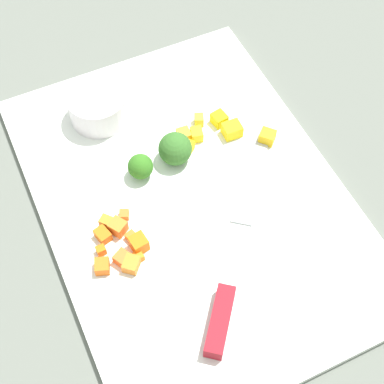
{
  "coord_description": "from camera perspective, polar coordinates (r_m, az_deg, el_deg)",
  "views": [
    {
      "loc": [
        -0.34,
        0.16,
        0.61
      ],
      "look_at": [
        0.0,
        0.0,
        0.02
      ],
      "focal_mm": 54.57,
      "sensor_mm": 36.0,
      "label": 1
    }
  ],
  "objects": [
    {
      "name": "carrot_dice_5",
      "position": [
        0.66,
        -5.25,
        -6.3
      ],
      "size": [
        0.01,
        0.01,
        0.01
      ],
      "primitive_type": "cube",
      "rotation": [
        0.0,
        0.0,
        0.13
      ],
      "color": "orange",
      "rests_on": "cutting_board"
    },
    {
      "name": "carrot_dice_6",
      "position": [
        0.66,
        -5.94,
        -7.02
      ],
      "size": [
        0.03,
        0.03,
        0.01
      ],
      "primitive_type": "cube",
      "rotation": [
        0.0,
        0.0,
        2.42
      ],
      "color": "orange",
      "rests_on": "cutting_board"
    },
    {
      "name": "chef_knife",
      "position": [
        0.65,
        3.91,
        -7.25
      ],
      "size": [
        0.28,
        0.23,
        0.02
      ],
      "rotation": [
        0.0,
        0.0,
        5.62
      ],
      "color": "silver",
      "rests_on": "cutting_board"
    },
    {
      "name": "carrot_dice_10",
      "position": [
        0.68,
        -8.7,
        -4.18
      ],
      "size": [
        0.02,
        0.02,
        0.01
      ],
      "primitive_type": "cube",
      "rotation": [
        0.0,
        0.0,
        1.83
      ],
      "color": "orange",
      "rests_on": "cutting_board"
    },
    {
      "name": "cutting_board",
      "position": [
        0.71,
        -0.0,
        -0.69
      ],
      "size": [
        0.49,
        0.35,
        0.01
      ],
      "primitive_type": "cube",
      "color": "white",
      "rests_on": "ground_plane"
    },
    {
      "name": "broccoli_floret_1",
      "position": [
        0.72,
        -1.65,
        4.23
      ],
      "size": [
        0.04,
        0.04,
        0.04
      ],
      "color": "#83BE5F",
      "rests_on": "cutting_board"
    },
    {
      "name": "pepper_dice_2",
      "position": [
        0.76,
        2.67,
        7.15
      ],
      "size": [
        0.02,
        0.02,
        0.02
      ],
      "primitive_type": "cube",
      "rotation": [
        0.0,
        0.0,
        1.74
      ],
      "color": "yellow",
      "rests_on": "cutting_board"
    },
    {
      "name": "pepper_dice_1",
      "position": [
        0.75,
        -0.81,
        5.59
      ],
      "size": [
        0.02,
        0.02,
        0.01
      ],
      "primitive_type": "cube",
      "rotation": [
        0.0,
        0.0,
        1.5
      ],
      "color": "yellow",
      "rests_on": "cutting_board"
    },
    {
      "name": "carrot_dice_2",
      "position": [
        0.68,
        -8.31,
        -2.96
      ],
      "size": [
        0.02,
        0.02,
        0.01
      ],
      "primitive_type": "cube",
      "rotation": [
        0.0,
        0.0,
        2.28
      ],
      "color": "orange",
      "rests_on": "cutting_board"
    },
    {
      "name": "pepper_dice_0",
      "position": [
        0.74,
        -0.72,
        4.43
      ],
      "size": [
        0.03,
        0.03,
        0.01
      ],
      "primitive_type": "cube",
      "rotation": [
        0.0,
        0.0,
        0.68
      ],
      "color": "yellow",
      "rests_on": "cutting_board"
    },
    {
      "name": "pepper_dice_4",
      "position": [
        0.75,
        0.45,
        5.65
      ],
      "size": [
        0.02,
        0.02,
        0.01
      ],
      "primitive_type": "cube",
      "rotation": [
        0.0,
        0.0,
        1.33
      ],
      "color": "yellow",
      "rests_on": "cutting_board"
    },
    {
      "name": "carrot_dice_9",
      "position": [
        0.68,
        -7.24,
        -3.43
      ],
      "size": [
        0.02,
        0.02,
        0.02
      ],
      "primitive_type": "cube",
      "rotation": [
        0.0,
        0.0,
        0.57
      ],
      "color": "orange",
      "rests_on": "cutting_board"
    },
    {
      "name": "prep_bowl",
      "position": [
        0.77,
        -9.18,
        8.21
      ],
      "size": [
        0.08,
        0.08,
        0.04
      ],
      "primitive_type": "cylinder",
      "color": "white",
      "rests_on": "cutting_board"
    },
    {
      "name": "ground_plane",
      "position": [
        0.71,
        -0.0,
        -0.95
      ],
      "size": [
        4.0,
        4.0,
        0.0
      ],
      "primitive_type": "plane",
      "color": "slate"
    },
    {
      "name": "carrot_dice_4",
      "position": [
        0.69,
        -6.64,
        -2.21
      ],
      "size": [
        0.01,
        0.01,
        0.01
      ],
      "primitive_type": "cube",
      "rotation": [
        0.0,
        0.0,
        2.71
      ],
      "color": "orange",
      "rests_on": "cutting_board"
    },
    {
      "name": "pepper_dice_6",
      "position": [
        0.76,
        0.68,
        7.06
      ],
      "size": [
        0.02,
        0.02,
        0.01
      ],
      "primitive_type": "cube",
      "rotation": [
        0.0,
        0.0,
        1.18
      ],
      "color": "yellow",
      "rests_on": "cutting_board"
    },
    {
      "name": "pepper_dice_5",
      "position": [
        0.75,
        3.93,
        6.07
      ],
      "size": [
        0.02,
        0.02,
        0.02
      ],
      "primitive_type": "cube",
      "rotation": [
        0.0,
        0.0,
        1.54
      ],
      "color": "yellow",
      "rests_on": "cutting_board"
    },
    {
      "name": "carrot_dice_3",
      "position": [
        0.67,
        -6.01,
        -4.32
      ],
      "size": [
        0.01,
        0.01,
        0.01
      ],
      "primitive_type": "cube",
      "rotation": [
        0.0,
        0.0,
        1.85
      ],
      "color": "orange",
      "rests_on": "cutting_board"
    },
    {
      "name": "carrot_dice_1",
      "position": [
        0.66,
        -8.77,
        -7.18
      ],
      "size": [
        0.02,
        0.02,
        0.01
      ],
      "primitive_type": "cube",
      "rotation": [
        0.0,
        0.0,
        1.22
      ],
      "color": "orange",
      "rests_on": "cutting_board"
    },
    {
      "name": "broccoli_floret_0",
      "position": [
        0.71,
        -5.06,
        2.48
      ],
      "size": [
        0.03,
        0.03,
        0.03
      ],
      "color": "#8EAE68",
      "rests_on": "cutting_board"
    },
    {
      "name": "carrot_dice_7",
      "position": [
        0.66,
        -5.23,
        -5.03
      ],
      "size": [
        0.02,
        0.02,
        0.02
      ],
      "primitive_type": "cube",
      "rotation": [
        0.0,
        0.0,
        0.14
      ],
      "color": "orange",
      "rests_on": "cutting_board"
    },
    {
      "name": "carrot_dice_0",
      "position": [
        0.66,
        -6.85,
        -6.41
      ],
      "size": [
        0.02,
        0.02,
        0.01
      ],
      "primitive_type": "cube",
      "rotation": [
        0.0,
        0.0,
        0.5
      ],
      "color": "orange",
      "rests_on": "cutting_board"
    },
    {
      "name": "pepper_dice_3",
      "position": [
        0.75,
        7.37,
        5.37
      ],
      "size": [
        0.03,
        0.03,
        0.02
      ],
      "primitive_type": "cube",
      "rotation": [
        0.0,
        0.0,
        2.32
      ],
      "color": "yellow",
      "rests_on": "cutting_board"
    },
    {
      "name": "carrot_dice_8",
      "position": [
        0.67,
        -8.88,
        -5.65
      ],
      "size": [
        0.01,
        0.01,
        0.01
      ],
      "primitive_type": "cube",
      "rotation": [
        0.0,
        0.0,
        0.04
      ],
      "color": "orange",
      "rests_on": "cutting_board"
    }
  ]
}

